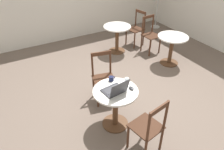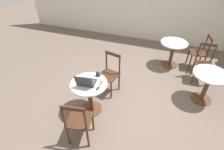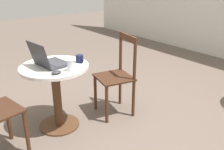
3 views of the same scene
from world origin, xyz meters
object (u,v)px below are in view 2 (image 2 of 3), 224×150
at_px(chair_near_front, 79,122).
at_px(laptop, 86,82).
at_px(cafe_table_near, 90,91).
at_px(cafe_table_mid, 208,82).
at_px(chair_far_right, 200,53).
at_px(mouse, 98,88).
at_px(cafe_table_far, 173,49).
at_px(mug, 98,74).
at_px(chair_mid_back, 203,64).
at_px(drinking_glass, 102,82).
at_px(chair_near_back, 110,74).

relative_size(chair_near_front, laptop, 2.64).
height_order(cafe_table_near, cafe_table_mid, same).
relative_size(cafe_table_near, cafe_table_mid, 1.00).
distance_m(chair_far_right, mouse, 3.07).
xyz_separation_m(cafe_table_near, chair_near_front, (0.12, -0.68, -0.04)).
bearing_deg(laptop, chair_far_right, 48.90).
xyz_separation_m(cafe_table_far, mug, (-1.31, -1.99, 0.24)).
relative_size(chair_mid_back, drinking_glass, 8.49).
bearing_deg(cafe_table_mid, chair_mid_back, 92.92).
bearing_deg(cafe_table_far, mouse, -116.34).
relative_size(chair_near_back, mug, 8.30).
bearing_deg(chair_far_right, chair_near_front, -122.61).
xyz_separation_m(chair_near_front, chair_mid_back, (2.00, 2.50, 0.00)).
bearing_deg(chair_near_front, cafe_table_mid, 40.64).
relative_size(chair_far_right, laptop, 2.64).
relative_size(cafe_table_mid, laptop, 1.98).
distance_m(chair_near_back, mouse, 0.82).
relative_size(cafe_table_mid, chair_mid_back, 0.75).
distance_m(cafe_table_far, chair_near_front, 3.18).
distance_m(cafe_table_far, chair_far_right, 0.69).
xyz_separation_m(cafe_table_far, laptop, (-1.41, -2.29, 0.25)).
xyz_separation_m(laptop, mug, (0.10, 0.30, -0.01)).
distance_m(chair_near_front, chair_mid_back, 3.21).
bearing_deg(chair_near_back, chair_far_right, 41.12).
height_order(chair_mid_back, chair_far_right, same).
height_order(laptop, drinking_glass, laptop).
relative_size(chair_mid_back, mouse, 9.40).
height_order(chair_mid_back, laptop, laptop).
height_order(laptop, mouse, laptop).
distance_m(chair_near_front, drinking_glass, 0.80).
relative_size(laptop, mug, 3.14).
bearing_deg(chair_mid_back, chair_far_right, 96.95).
relative_size(cafe_table_near, chair_far_right, 0.75).
bearing_deg(cafe_table_far, chair_near_back, -128.18).
bearing_deg(chair_near_front, chair_far_right, 57.39).
bearing_deg(cafe_table_far, chair_far_right, 8.88).
relative_size(cafe_table_far, mug, 6.22).
height_order(cafe_table_near, chair_near_front, chair_near_front).
distance_m(chair_near_back, chair_far_right, 2.53).
xyz_separation_m(chair_near_front, mug, (-0.05, 0.93, 0.28)).
bearing_deg(cafe_table_near, laptop, -123.80).
bearing_deg(chair_near_back, chair_near_front, -91.49).
xyz_separation_m(laptop, mouse, (0.25, -0.05, -0.04)).
height_order(chair_far_right, laptop, laptop).
bearing_deg(chair_far_right, cafe_table_mid, -85.42).
bearing_deg(mouse, laptop, 169.35).
xyz_separation_m(chair_near_back, laptop, (-0.19, -0.73, 0.29)).
bearing_deg(mug, mouse, -66.11).
xyz_separation_m(cafe_table_near, cafe_table_far, (1.38, 2.25, 0.00)).
height_order(mouse, mug, mug).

